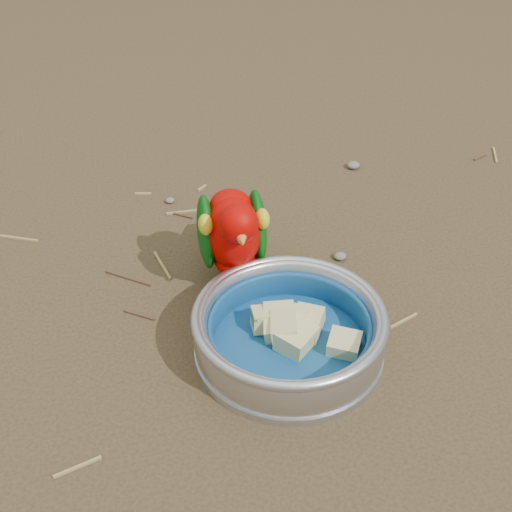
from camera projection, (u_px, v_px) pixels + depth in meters
name	position (u px, v px, depth m)	size (l,w,h in m)	color
ground	(302.00, 316.00, 0.87)	(60.00, 60.00, 0.00)	#453521
food_bowl	(289.00, 348.00, 0.81)	(0.21, 0.21, 0.02)	#B2B2BA
bowl_wall	(290.00, 329.00, 0.79)	(0.21, 0.21, 0.04)	#B2B2BA
fruit_wedges	(289.00, 334.00, 0.80)	(0.13, 0.13, 0.03)	#D6CE86
lory_parrot	(233.00, 241.00, 0.87)	(0.09, 0.18, 0.15)	#AD0300
ground_debris	(309.00, 279.00, 0.92)	(0.90, 0.80, 0.01)	#9C8549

